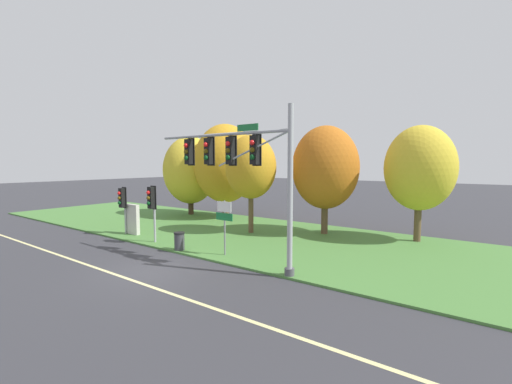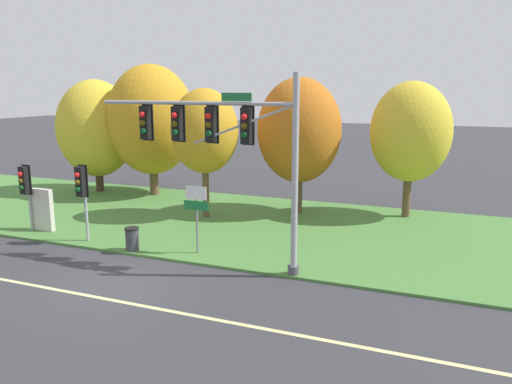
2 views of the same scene
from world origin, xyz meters
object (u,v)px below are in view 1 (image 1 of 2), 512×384
object	(u,v)px
tree_behind_signpost	(251,167)
tree_tall_centre	(420,168)
route_sign_post	(224,218)
pedestrian_signal_further_along	(152,201)
tree_nearest_road	(190,170)
info_kiosk	(133,219)
tree_mid_verge	(325,168)
pedestrian_signal_near_kerb	(123,200)
trash_bin	(179,241)
traffic_signal_mast	(239,163)
tree_left_of_mast	(225,164)

from	to	relation	value
tree_behind_signpost	tree_tall_centre	bearing A→B (deg)	22.02
route_sign_post	pedestrian_signal_further_along	bearing A→B (deg)	-174.89
tree_nearest_road	info_kiosk	distance (m)	9.19
tree_behind_signpost	tree_tall_centre	xyz separation A→B (m)	(9.24, 3.74, -0.03)
tree_mid_verge	tree_tall_centre	size ratio (longest dim) A/B	1.03
pedestrian_signal_further_along	tree_mid_verge	world-z (taller)	tree_mid_verge
route_sign_post	info_kiosk	size ratio (longest dim) A/B	1.42
tree_mid_verge	tree_tall_centre	world-z (taller)	tree_mid_verge
pedestrian_signal_near_kerb	trash_bin	world-z (taller)	pedestrian_signal_near_kerb
traffic_signal_mast	pedestrian_signal_near_kerb	bearing A→B (deg)	176.19
pedestrian_signal_further_along	tree_behind_signpost	bearing A→B (deg)	63.43
traffic_signal_mast	trash_bin	xyz separation A→B (m)	(-4.12, 0.11, -4.05)
pedestrian_signal_near_kerb	info_kiosk	distance (m)	1.36
traffic_signal_mast	tree_nearest_road	distance (m)	15.79
traffic_signal_mast	pedestrian_signal_near_kerb	xyz separation A→B (m)	(-10.07, 0.67, -2.38)
tree_left_of_mast	tree_tall_centre	xyz separation A→B (m)	(14.61, 0.14, -0.25)
pedestrian_signal_near_kerb	trash_bin	size ratio (longest dim) A/B	3.21
pedestrian_signal_further_along	trash_bin	distance (m)	3.15
traffic_signal_mast	pedestrian_signal_near_kerb	size ratio (longest dim) A/B	2.58
tree_tall_centre	info_kiosk	distance (m)	17.55
route_sign_post	traffic_signal_mast	bearing A→B (deg)	-26.08
tree_nearest_road	info_kiosk	world-z (taller)	tree_nearest_road
route_sign_post	trash_bin	xyz separation A→B (m)	(-2.54, -0.67, -1.36)
tree_nearest_road	info_kiosk	xyz separation A→B (m)	(3.36, -8.04, -2.93)
pedestrian_signal_near_kerb	pedestrian_signal_further_along	xyz separation A→B (m)	(3.43, -0.35, 0.21)
tree_behind_signpost	tree_mid_verge	distance (m)	4.72
pedestrian_signal_further_along	tree_left_of_mast	xyz separation A→B (m)	(-2.59, 9.17, 2.10)
pedestrian_signal_near_kerb	tree_tall_centre	bearing A→B (deg)	30.11
pedestrian_signal_further_along	route_sign_post	bearing A→B (deg)	5.11
pedestrian_signal_near_kerb	tree_nearest_road	xyz separation A→B (m)	(-2.85, 8.39, 1.73)
trash_bin	route_sign_post	bearing A→B (deg)	14.83
tree_tall_centre	trash_bin	size ratio (longest dim) A/B	7.14
tree_tall_centre	pedestrian_signal_near_kerb	bearing A→B (deg)	-149.89
tree_tall_centre	trash_bin	bearing A→B (deg)	-134.94
trash_bin	info_kiosk	bearing A→B (deg)	170.41
pedestrian_signal_further_along	tree_left_of_mast	distance (m)	9.75
tree_left_of_mast	info_kiosk	xyz separation A→B (m)	(-0.33, -8.47, -3.51)
route_sign_post	trash_bin	size ratio (longest dim) A/B	2.89
traffic_signal_mast	tree_tall_centre	bearing A→B (deg)	60.81
tree_left_of_mast	tree_mid_verge	distance (m)	9.43
tree_left_of_mast	route_sign_post	bearing A→B (deg)	-48.76
tree_tall_centre	tree_behind_signpost	bearing A→B (deg)	-157.98
tree_mid_verge	trash_bin	size ratio (longest dim) A/B	7.36
tree_mid_verge	info_kiosk	xyz separation A→B (m)	(-9.70, -7.38, -3.27)
route_sign_post	trash_bin	world-z (taller)	route_sign_post
traffic_signal_mast	tree_mid_verge	bearing A→B (deg)	89.05
tree_left_of_mast	tree_behind_signpost	distance (m)	6.47
route_sign_post	tree_mid_verge	size ratio (longest dim) A/B	0.39
trash_bin	tree_behind_signpost	bearing A→B (deg)	87.35
tree_left_of_mast	pedestrian_signal_near_kerb	bearing A→B (deg)	-95.45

